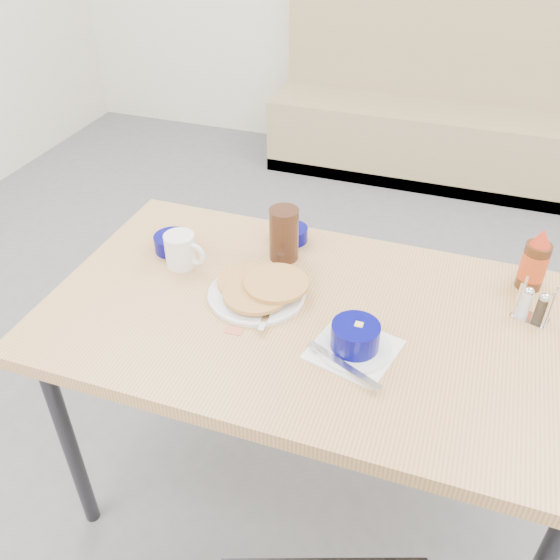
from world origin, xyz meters
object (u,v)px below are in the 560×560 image
(booth_bench, at_px, (428,118))
(coffee_mug, at_px, (181,250))
(amber_tumbler, at_px, (284,234))
(creamer_bowl, at_px, (173,243))
(condiment_caddy, at_px, (533,307))
(pancake_plate, at_px, (258,290))
(grits_setting, at_px, (355,340))
(dining_table, at_px, (315,332))
(syrup_bottle, at_px, (534,263))
(butter_bowl, at_px, (291,234))

(booth_bench, height_order, coffee_mug, booth_bench)
(booth_bench, relative_size, amber_tumbler, 12.02)
(creamer_bowl, relative_size, condiment_caddy, 1.03)
(pancake_plate, bearing_deg, condiment_caddy, 11.41)
(pancake_plate, xyz_separation_m, amber_tumbler, (0.00, 0.19, 0.06))
(creamer_bowl, height_order, condiment_caddy, condiment_caddy)
(grits_setting, bearing_deg, dining_table, 140.82)
(grits_setting, height_order, syrup_bottle, syrup_bottle)
(grits_setting, height_order, condiment_caddy, condiment_caddy)
(dining_table, height_order, condiment_caddy, condiment_caddy)
(amber_tumbler, relative_size, syrup_bottle, 0.87)
(syrup_bottle, bearing_deg, creamer_bowl, -171.11)
(booth_bench, height_order, pancake_plate, booth_bench)
(coffee_mug, distance_m, amber_tumbler, 0.29)
(coffee_mug, xyz_separation_m, grits_setting, (0.55, -0.19, -0.02))
(coffee_mug, xyz_separation_m, butter_bowl, (0.25, 0.23, -0.03))
(booth_bench, relative_size, butter_bowl, 19.38)
(butter_bowl, xyz_separation_m, amber_tumbler, (0.01, -0.09, 0.06))
(dining_table, distance_m, butter_bowl, 0.37)
(coffee_mug, bearing_deg, butter_bowl, 41.79)
(butter_bowl, height_order, amber_tumbler, amber_tumbler)
(syrup_bottle, bearing_deg, grits_setting, -133.87)
(creamer_bowl, bearing_deg, butter_bowl, 27.66)
(dining_table, distance_m, grits_setting, 0.19)
(booth_bench, distance_m, coffee_mug, 2.53)
(coffee_mug, bearing_deg, grits_setting, -18.97)
(coffee_mug, bearing_deg, condiment_caddy, 4.57)
(booth_bench, distance_m, grits_setting, 2.67)
(butter_bowl, height_order, syrup_bottle, syrup_bottle)
(coffee_mug, xyz_separation_m, syrup_bottle, (0.93, 0.22, 0.03))
(pancake_plate, xyz_separation_m, creamer_bowl, (-0.32, 0.12, 0.00))
(dining_table, xyz_separation_m, pancake_plate, (-0.17, 0.02, 0.08))
(pancake_plate, bearing_deg, booth_bench, 86.21)
(dining_table, bearing_deg, condiment_caddy, 17.34)
(pancake_plate, bearing_deg, creamer_bowl, 158.77)
(booth_bench, xyz_separation_m, pancake_plate, (-0.17, -2.51, 0.43))
(coffee_mug, relative_size, grits_setting, 0.52)
(amber_tumbler, height_order, condiment_caddy, amber_tumbler)
(butter_bowl, height_order, condiment_caddy, condiment_caddy)
(booth_bench, height_order, grits_setting, booth_bench)
(amber_tumbler, xyz_separation_m, syrup_bottle, (0.67, 0.09, -0.00))
(condiment_caddy, relative_size, syrup_bottle, 0.58)
(grits_setting, bearing_deg, syrup_bottle, 46.13)
(amber_tumbler, bearing_deg, booth_bench, 86.01)
(pancake_plate, height_order, butter_bowl, pancake_plate)
(grits_setting, xyz_separation_m, condiment_caddy, (0.40, 0.26, 0.00))
(amber_tumbler, bearing_deg, dining_table, -53.46)
(butter_bowl, relative_size, condiment_caddy, 0.94)
(condiment_caddy, bearing_deg, booth_bench, 122.00)
(dining_table, xyz_separation_m, coffee_mug, (-0.42, 0.09, 0.11))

